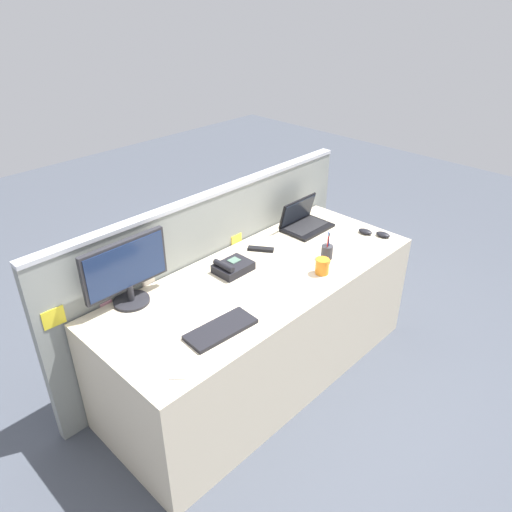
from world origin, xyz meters
The scene contains 13 objects.
ground_plane centered at (0.00, 0.00, 0.00)m, with size 10.00×10.00×0.00m, color #424751.
desk centered at (0.00, 0.00, 0.38)m, with size 2.10×0.82×0.76m, color beige.
cubicle_divider centered at (0.00, 0.45, 0.59)m, with size 2.39×0.08×1.17m.
desktop_monitor centered at (-0.69, 0.34, 0.97)m, with size 0.50×0.20×0.37m.
laptop centered at (0.68, 0.24, 0.81)m, with size 0.34×0.24×0.21m.
desk_phone centered at (-0.08, 0.17, 0.79)m, with size 0.22×0.17×0.09m.
keyboard_main centered at (-0.52, -0.21, 0.77)m, with size 0.37×0.16×0.02m, color black.
computer_mouse_right_hand centered at (0.91, -0.13, 0.78)m, with size 0.06×0.10×0.03m, color black.
computer_mouse_left_hand centered at (0.95, -0.24, 0.78)m, with size 0.06×0.10×0.03m, color black.
pen_cup centered at (0.44, -0.14, 0.81)m, with size 0.07×0.07×0.18m.
cell_phone_white_slab centered at (-0.84, -0.27, 0.76)m, with size 0.08×0.14×0.01m, color silver.
tv_remote centered at (0.23, 0.22, 0.77)m, with size 0.04×0.17×0.02m, color black.
coffee_mug centered at (0.28, -0.23, 0.81)m, with size 0.12×0.08×0.10m.
Camera 1 is at (-1.80, -1.69, 2.32)m, focal length 34.27 mm.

